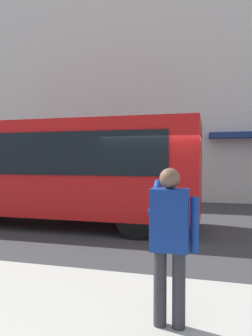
{
  "coord_description": "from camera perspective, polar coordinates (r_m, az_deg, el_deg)",
  "views": [
    {
      "loc": [
        -1.31,
        8.25,
        1.94
      ],
      "look_at": [
        1.0,
        -0.45,
        1.7
      ],
      "focal_mm": 33.52,
      "sensor_mm": 36.0,
      "label": 1
    }
  ],
  "objects": [
    {
      "name": "pedestrian_photographer",
      "position": [
        3.44,
        8.0,
        -11.88
      ],
      "size": [
        0.53,
        0.52,
        1.7
      ],
      "color": "#2D2D33",
      "rests_on": "sidewalk_curb"
    },
    {
      "name": "building_facade_far",
      "position": [
        15.64,
        10.02,
        16.48
      ],
      "size": [
        28.0,
        1.55,
        12.0
      ],
      "color": "beige",
      "rests_on": "ground_plane"
    },
    {
      "name": "red_bus",
      "position": [
        9.75,
        -14.17,
        -0.04
      ],
      "size": [
        9.05,
        2.54,
        3.08
      ],
      "color": "red",
      "rests_on": "ground_plane"
    },
    {
      "name": "ground_plane",
      "position": [
        8.58,
        5.81,
        -11.57
      ],
      "size": [
        60.0,
        60.0,
        0.0
      ],
      "primitive_type": "plane",
      "color": "#38383A"
    }
  ]
}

